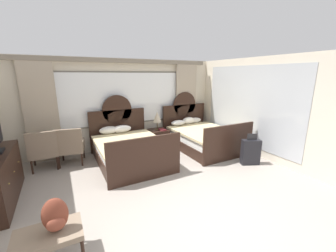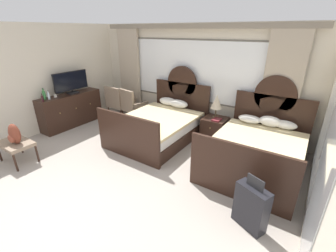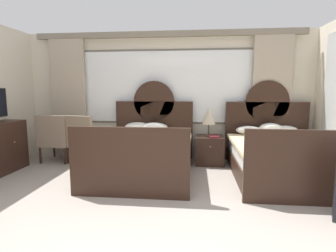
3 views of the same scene
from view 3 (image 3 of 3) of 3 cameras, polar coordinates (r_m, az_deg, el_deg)
wall_back_window at (r=5.79m, az=-0.31°, el=7.19°), size 6.12×0.22×2.70m
bed_near_window at (r=4.78m, az=-4.98°, el=-5.85°), size 1.66×2.27×1.66m
bed_near_mirror at (r=4.92m, az=23.11°, el=-6.06°), size 1.66×2.27×1.66m
nightstand_between_beds at (r=5.40m, az=8.87°, el=-5.07°), size 0.56×0.58×0.56m
table_lamp_on_nightstand at (r=5.33m, az=8.78°, el=2.13°), size 0.27×0.27×0.57m
book_on_nightstand at (r=5.24m, az=9.84°, el=-2.21°), size 0.18×0.26×0.03m
armchair_by_window_left at (r=5.63m, az=-17.74°, el=-2.49°), size 0.72×0.72×0.97m
armchair_by_window_centre at (r=5.89m, az=-22.93°, el=-2.30°), size 0.62×0.62×0.97m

